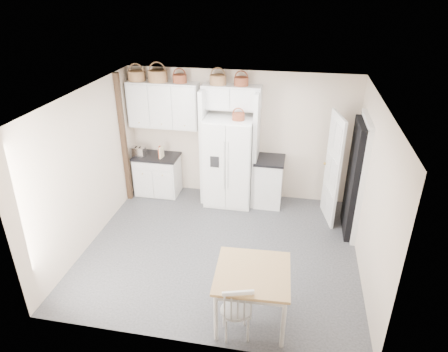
# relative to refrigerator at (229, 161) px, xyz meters

# --- Properties ---
(floor) EXTENTS (4.50, 4.50, 0.00)m
(floor) POSITION_rel_refrigerator_xyz_m (0.15, -1.63, -0.89)
(floor) COLOR #303030
(floor) RESTS_ON ground
(ceiling) EXTENTS (4.50, 4.50, 0.00)m
(ceiling) POSITION_rel_refrigerator_xyz_m (0.15, -1.63, 1.71)
(ceiling) COLOR white
(ceiling) RESTS_ON wall_back
(wall_back) EXTENTS (4.50, 0.00, 4.50)m
(wall_back) POSITION_rel_refrigerator_xyz_m (0.15, 0.37, 0.41)
(wall_back) COLOR beige
(wall_back) RESTS_ON floor
(wall_left) EXTENTS (0.00, 4.00, 4.00)m
(wall_left) POSITION_rel_refrigerator_xyz_m (-2.10, -1.63, 0.41)
(wall_left) COLOR beige
(wall_left) RESTS_ON floor
(wall_right) EXTENTS (0.00, 4.00, 4.00)m
(wall_right) POSITION_rel_refrigerator_xyz_m (2.40, -1.63, 0.41)
(wall_right) COLOR beige
(wall_right) RESTS_ON floor
(refrigerator) EXTENTS (0.92, 0.74, 1.78)m
(refrigerator) POSITION_rel_refrigerator_xyz_m (0.00, 0.00, 0.00)
(refrigerator) COLOR white
(refrigerator) RESTS_ON floor
(base_cab_left) EXTENTS (0.88, 0.56, 0.82)m
(base_cab_left) POSITION_rel_refrigerator_xyz_m (-1.54, 0.07, -0.48)
(base_cab_left) COLOR silver
(base_cab_left) RESTS_ON floor
(base_cab_right) EXTENTS (0.53, 0.64, 0.94)m
(base_cab_right) POSITION_rel_refrigerator_xyz_m (0.79, 0.07, -0.42)
(base_cab_right) COLOR silver
(base_cab_right) RESTS_ON floor
(dining_table) EXTENTS (0.99, 0.99, 0.79)m
(dining_table) POSITION_rel_refrigerator_xyz_m (0.85, -3.08, -0.50)
(dining_table) COLOR brown
(dining_table) RESTS_ON floor
(windsor_chair) EXTENTS (0.48, 0.45, 0.80)m
(windsor_chair) POSITION_rel_refrigerator_xyz_m (0.69, -3.38, -0.49)
(windsor_chair) COLOR silver
(windsor_chair) RESTS_ON floor
(counter_left) EXTENTS (0.92, 0.59, 0.04)m
(counter_left) POSITION_rel_refrigerator_xyz_m (-1.54, 0.07, -0.06)
(counter_left) COLOR black
(counter_left) RESTS_ON base_cab_left
(counter_right) EXTENTS (0.58, 0.68, 0.04)m
(counter_right) POSITION_rel_refrigerator_xyz_m (0.79, 0.07, 0.07)
(counter_right) COLOR black
(counter_right) RESTS_ON base_cab_right
(toaster) EXTENTS (0.31, 0.20, 0.20)m
(toaster) POSITION_rel_refrigerator_xyz_m (-1.88, -0.03, 0.06)
(toaster) COLOR silver
(toaster) RESTS_ON counter_left
(cookbook_red) EXTENTS (0.06, 0.16, 0.23)m
(cookbook_red) POSITION_rel_refrigerator_xyz_m (-1.43, -0.01, 0.08)
(cookbook_red) COLOR maroon
(cookbook_red) RESTS_ON counter_left
(cookbook_cream) EXTENTS (0.06, 0.16, 0.23)m
(cookbook_cream) POSITION_rel_refrigerator_xyz_m (-1.39, -0.01, 0.08)
(cookbook_cream) COLOR beige
(cookbook_cream) RESTS_ON counter_left
(basket_upper_a) EXTENTS (0.33, 0.33, 0.19)m
(basket_upper_a) POSITION_rel_refrigerator_xyz_m (-1.86, 0.20, 1.55)
(basket_upper_a) COLOR brown
(basket_upper_a) RESTS_ON upper_cabinet
(basket_upper_b) EXTENTS (0.36, 0.36, 0.21)m
(basket_upper_b) POSITION_rel_refrigerator_xyz_m (-1.43, 0.20, 1.57)
(basket_upper_b) COLOR brown
(basket_upper_b) RESTS_ON upper_cabinet
(basket_upper_c) EXTENTS (0.27, 0.27, 0.15)m
(basket_upper_c) POSITION_rel_refrigerator_xyz_m (-1.00, 0.20, 1.54)
(basket_upper_c) COLOR #552517
(basket_upper_c) RESTS_ON upper_cabinet
(basket_bridge_a) EXTENTS (0.31, 0.31, 0.18)m
(basket_bridge_a) POSITION_rel_refrigerator_xyz_m (-0.26, 0.20, 1.55)
(basket_bridge_a) COLOR brown
(basket_bridge_a) RESTS_ON bridge_cabinet
(basket_bridge_b) EXTENTS (0.27, 0.27, 0.15)m
(basket_bridge_b) POSITION_rel_refrigerator_xyz_m (0.18, 0.20, 1.53)
(basket_bridge_b) COLOR #552517
(basket_bridge_b) RESTS_ON bridge_cabinet
(basket_fridge_b) EXTENTS (0.23, 0.23, 0.12)m
(basket_fridge_b) POSITION_rel_refrigerator_xyz_m (0.18, -0.10, 0.95)
(basket_fridge_b) COLOR #552517
(basket_fridge_b) RESTS_ON refrigerator
(upper_cabinet) EXTENTS (1.40, 0.34, 0.90)m
(upper_cabinet) POSITION_rel_refrigerator_xyz_m (-1.35, 0.20, 1.01)
(upper_cabinet) COLOR silver
(upper_cabinet) RESTS_ON wall_back
(bridge_cabinet) EXTENTS (1.12, 0.34, 0.45)m
(bridge_cabinet) POSITION_rel_refrigerator_xyz_m (0.00, 0.20, 1.23)
(bridge_cabinet) COLOR silver
(bridge_cabinet) RESTS_ON wall_back
(fridge_panel_left) EXTENTS (0.08, 0.60, 2.30)m
(fridge_panel_left) POSITION_rel_refrigerator_xyz_m (-0.51, 0.07, 0.26)
(fridge_panel_left) COLOR silver
(fridge_panel_left) RESTS_ON floor
(fridge_panel_right) EXTENTS (0.08, 0.60, 2.30)m
(fridge_panel_right) POSITION_rel_refrigerator_xyz_m (0.51, 0.07, 0.26)
(fridge_panel_right) COLOR silver
(fridge_panel_right) RESTS_ON floor
(trim_post) EXTENTS (0.09, 0.09, 2.60)m
(trim_post) POSITION_rel_refrigerator_xyz_m (-2.05, -0.28, 0.41)
(trim_post) COLOR black
(trim_post) RESTS_ON floor
(doorway_void) EXTENTS (0.18, 0.85, 2.05)m
(doorway_void) POSITION_rel_refrigerator_xyz_m (2.31, -0.63, 0.13)
(doorway_void) COLOR black
(doorway_void) RESTS_ON floor
(door_slab) EXTENTS (0.21, 0.79, 2.05)m
(door_slab) POSITION_rel_refrigerator_xyz_m (1.95, -0.30, 0.13)
(door_slab) COLOR white
(door_slab) RESTS_ON floor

